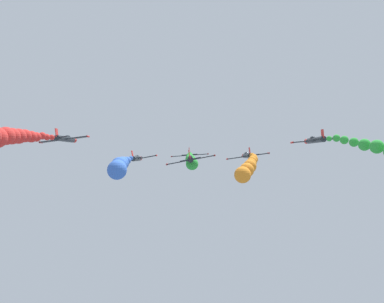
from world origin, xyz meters
TOP-DOWN VIEW (x-y plane):
  - airplane_lead at (-0.68, 15.34)m, footprint 9.56×10.35m
  - smoke_trail_lead at (-0.22, -1.82)m, footprint 2.70×15.83m
  - airplane_left_inner at (-12.48, 3.64)m, footprint 9.47×10.35m
  - smoke_trail_left_inner at (-11.43, -19.81)m, footprint 3.74×23.47m
  - airplane_right_inner at (12.28, 3.14)m, footprint 9.51×10.35m
  - smoke_trail_right_inner at (9.40, -18.21)m, footprint 6.11×20.40m
  - airplane_left_outer at (-0.21, -8.04)m, footprint 9.46×10.35m
  - airplane_right_outer at (-24.77, -6.93)m, footprint 9.53×10.35m
  - smoke_trail_right_outer at (-24.65, -30.96)m, footprint 3.09×24.54m
  - airplane_trailing at (23.65, -8.28)m, footprint 9.56×10.35m
  - smoke_trail_trailing at (26.38, -28.03)m, footprint 5.94×18.22m

SIDE VIEW (x-z plane):
  - smoke_trail_right_inner at x=9.40m, z-range 57.90..62.72m
  - smoke_trail_left_inner at x=-11.43m, z-range 58.85..62.38m
  - smoke_trail_lead at x=-0.22m, z-range 59.41..63.09m
  - airplane_left_outer at x=-0.21m, z-range 60.09..63.00m
  - airplane_left_inner at x=-12.48m, z-range 60.18..63.05m
  - airplane_right_inner at x=12.28m, z-range 60.92..63.63m
  - airplane_lead at x=-0.68m, z-range 61.31..63.69m
  - smoke_trail_trailing at x=26.38m, z-range 60.56..65.58m
  - smoke_trail_right_outer at x=-24.65m, z-range 62.91..66.43m
  - airplane_trailing at x=23.65m, z-range 64.01..66.45m
  - airplane_right_outer at x=-24.77m, z-range 64.21..66.84m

